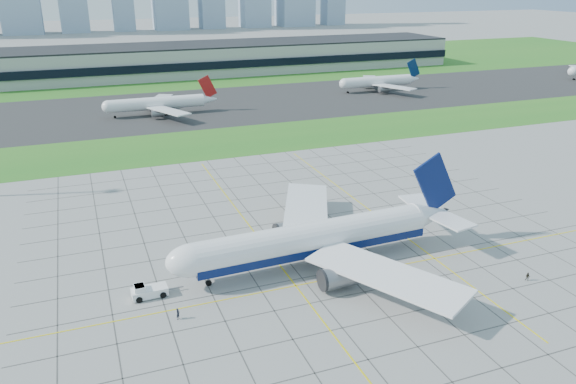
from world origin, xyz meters
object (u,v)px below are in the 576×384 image
at_px(airliner, 315,239).
at_px(distant_jet_1, 158,103).
at_px(pushback_tug, 148,291).
at_px(crew_near, 178,314).
at_px(distant_jet_2, 379,81).
at_px(crew_far, 528,277).

xyz_separation_m(airliner, distant_jet_1, (-7.85, 132.02, -0.50)).
distance_m(airliner, pushback_tug, 30.50).
bearing_deg(crew_near, pushback_tug, 62.05).
xyz_separation_m(airliner, distant_jet_2, (94.95, 144.73, -0.50)).
xyz_separation_m(airliner, crew_near, (-26.80, -9.02, -4.06)).
height_order(crew_near, distant_jet_2, distant_jet_2).
xyz_separation_m(crew_far, distant_jet_2, (63.00, 163.68, 3.71)).
xyz_separation_m(crew_near, distant_jet_1, (18.95, 141.04, 3.56)).
bearing_deg(airliner, crew_far, -32.87).
bearing_deg(crew_far, crew_near, -136.55).
bearing_deg(pushback_tug, distant_jet_1, 78.23).
bearing_deg(distant_jet_2, distant_jet_1, -172.95).
relative_size(airliner, crew_far, 37.92).
bearing_deg(airliner, pushback_tug, 179.25).
relative_size(airliner, distant_jet_1, 1.38).
relative_size(crew_near, crew_far, 1.20).
bearing_deg(pushback_tug, airliner, -0.75).
bearing_deg(pushback_tug, crew_far, -18.50).
height_order(pushback_tug, distant_jet_1, distant_jet_1).
xyz_separation_m(pushback_tug, distant_jet_1, (22.39, 132.79, 3.43)).
height_order(pushback_tug, crew_near, pushback_tug).
relative_size(airliner, pushback_tug, 6.87).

